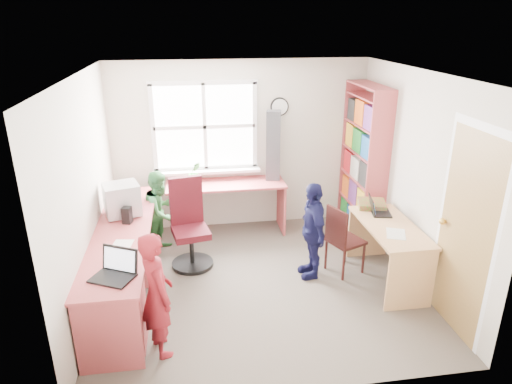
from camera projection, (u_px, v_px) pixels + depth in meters
room at (259, 183)px, 5.01m from camera, size 3.64×3.44×2.44m
l_desk at (140, 270)px, 4.75m from camera, size 2.38×2.95×0.75m
right_desk at (389, 241)px, 5.25m from camera, size 0.57×1.23×0.71m
bookshelf at (363, 165)px, 6.33m from camera, size 0.30×1.02×2.10m
swivel_chair at (189, 229)px, 5.63m from camera, size 0.60×0.60×1.11m
wooden_chair at (342, 238)px, 5.42m from camera, size 0.49×0.49×0.86m
crt_monitor at (122, 200)px, 5.28m from camera, size 0.47×0.44×0.38m
laptop_left at (116, 270)px, 4.07m from camera, size 0.45×0.43×0.25m
laptop_right at (377, 209)px, 5.49m from camera, size 0.31×0.35×0.21m
speaker_a at (127, 215)px, 5.11m from camera, size 0.12×0.12×0.19m
speaker_b at (128, 197)px, 5.64m from camera, size 0.09×0.09×0.18m
cd_tower at (273, 146)px, 6.36m from camera, size 0.23×0.21×0.98m
game_box at (372, 204)px, 5.68m from camera, size 0.40×0.40×0.07m
paper_a at (122, 246)px, 4.62m from camera, size 0.24×0.30×0.00m
paper_b at (396, 234)px, 4.97m from camera, size 0.29×0.34×0.00m
potted_plant at (195, 173)px, 6.32m from camera, size 0.20×0.18×0.31m
person_red at (157, 294)px, 4.07m from camera, size 0.43×0.52×1.21m
person_green at (161, 212)px, 5.93m from camera, size 0.63×0.68×1.11m
person_navy at (312, 230)px, 5.33m from camera, size 0.30×0.70×1.18m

